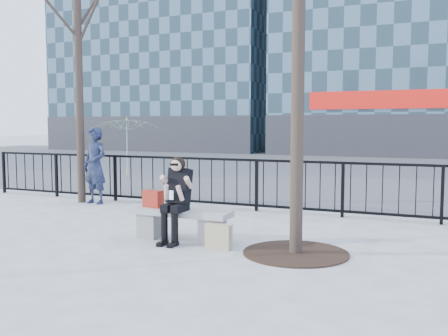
% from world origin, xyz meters
% --- Properties ---
extents(ground, '(120.00, 120.00, 0.00)m').
position_xyz_m(ground, '(0.00, 0.00, 0.00)').
color(ground, gray).
rests_on(ground, ground).
extents(street_surface, '(60.00, 23.00, 0.01)m').
position_xyz_m(street_surface, '(0.00, 15.00, 0.00)').
color(street_surface, '#474747').
rests_on(street_surface, ground).
extents(railing, '(14.00, 0.06, 1.10)m').
position_xyz_m(railing, '(0.00, 3.00, 0.55)').
color(railing, black).
rests_on(railing, ground).
extents(tree_grate, '(1.50, 1.50, 0.02)m').
position_xyz_m(tree_grate, '(1.90, -0.10, 0.01)').
color(tree_grate, black).
rests_on(tree_grate, ground).
extents(bench_main, '(1.65, 0.46, 0.49)m').
position_xyz_m(bench_main, '(0.00, 0.00, 0.30)').
color(bench_main, slate).
rests_on(bench_main, ground).
extents(seated_woman, '(0.50, 0.64, 1.34)m').
position_xyz_m(seated_woman, '(0.00, -0.16, 0.67)').
color(seated_woman, black).
rests_on(seated_woman, ground).
extents(handbag, '(0.36, 0.22, 0.28)m').
position_xyz_m(handbag, '(-0.52, 0.02, 0.63)').
color(handbag, maroon).
rests_on(handbag, bench_main).
extents(shopping_bag, '(0.40, 0.16, 0.37)m').
position_xyz_m(shopping_bag, '(0.78, -0.28, 0.19)').
color(shopping_bag, '#CAC08F').
rests_on(shopping_bag, ground).
extents(standing_man, '(0.70, 0.52, 1.78)m').
position_xyz_m(standing_man, '(-3.57, 2.46, 0.89)').
color(standing_man, black).
rests_on(standing_man, ground).
extents(vendor_umbrella, '(2.45, 2.49, 2.12)m').
position_xyz_m(vendor_umbrella, '(-6.29, 7.67, 1.06)').
color(vendor_umbrella, '#E8F536').
rests_on(vendor_umbrella, ground).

